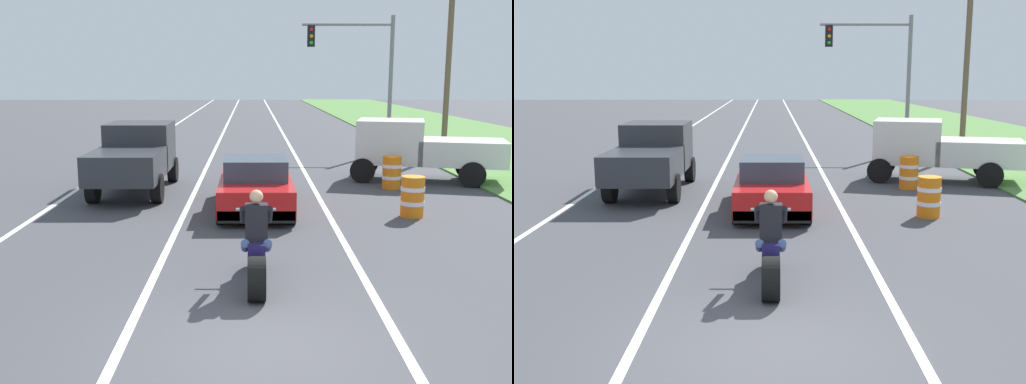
{
  "view_description": "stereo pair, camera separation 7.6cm",
  "coord_description": "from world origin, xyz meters",
  "views": [
    {
      "loc": [
        -0.13,
        -7.05,
        3.4
      ],
      "look_at": [
        -0.02,
        5.35,
        1.0
      ],
      "focal_mm": 42.25,
      "sensor_mm": 36.0,
      "label": 1
    },
    {
      "loc": [
        -0.06,
        -7.05,
        3.4
      ],
      "look_at": [
        -0.02,
        5.35,
        1.0
      ],
      "focal_mm": 42.25,
      "sensor_mm": 36.0,
      "label": 2
    }
  ],
  "objects": [
    {
      "name": "pickup_truck_right_shoulder_white",
      "position": [
        5.38,
        12.48,
        1.11
      ],
      "size": [
        5.14,
        3.14,
        1.98
      ],
      "color": "silver",
      "rests_on": "ground"
    },
    {
      "name": "lane_stripe_centre_dashed",
      "position": [
        -1.8,
        20.0,
        0.0
      ],
      "size": [
        0.14,
        120.0,
        0.01
      ],
      "primitive_type": "cube",
      "color": "white",
      "rests_on": "ground"
    },
    {
      "name": "lane_stripe_right_solid",
      "position": [
        1.8,
        20.0,
        0.0
      ],
      "size": [
        0.14,
        120.0,
        0.01
      ],
      "primitive_type": "cube",
      "color": "white",
      "rests_on": "ground"
    },
    {
      "name": "traffic_light_mast_near",
      "position": [
        4.9,
        20.17,
        3.96
      ],
      "size": [
        4.08,
        0.34,
        6.0
      ],
      "color": "gray",
      "rests_on": "ground"
    },
    {
      "name": "construction_barrel_nearest",
      "position": [
        3.82,
        7.3,
        0.5
      ],
      "size": [
        0.58,
        0.58,
        1.0
      ],
      "color": "orange",
      "rests_on": "ground"
    },
    {
      "name": "motorcycle_with_rider",
      "position": [
        -0.04,
        2.33,
        0.59
      ],
      "size": [
        0.7,
        2.21,
        1.62
      ],
      "color": "black",
      "rests_on": "ground"
    },
    {
      "name": "lane_stripe_left_solid",
      "position": [
        -5.4,
        20.0,
        0.0
      ],
      "size": [
        0.14,
        120.0,
        0.01
      ],
      "primitive_type": "cube",
      "color": "white",
      "rests_on": "ground"
    },
    {
      "name": "utility_pole_roadside",
      "position": [
        8.24,
        18.86,
        3.89
      ],
      "size": [
        0.24,
        0.24,
        7.79
      ],
      "primitive_type": "cylinder",
      "color": "brown",
      "rests_on": "ground"
    },
    {
      "name": "ground_plane",
      "position": [
        0.0,
        0.0,
        0.0
      ],
      "size": [
        160.0,
        160.0,
        0.0
      ],
      "primitive_type": "plane",
      "color": "#424247"
    },
    {
      "name": "pickup_truck_left_lane_dark_grey",
      "position": [
        -3.54,
        10.6,
        1.11
      ],
      "size": [
        2.02,
        4.8,
        1.98
      ],
      "color": "#2D3035",
      "rests_on": "ground"
    },
    {
      "name": "construction_barrel_mid",
      "position": [
        4.17,
        11.04,
        0.5
      ],
      "size": [
        0.58,
        0.58,
        1.0
      ],
      "color": "orange",
      "rests_on": "ground"
    },
    {
      "name": "sports_car_red",
      "position": [
        -0.01,
        8.11,
        0.63
      ],
      "size": [
        1.84,
        4.3,
        1.37
      ],
      "color": "red",
      "rests_on": "ground"
    }
  ]
}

